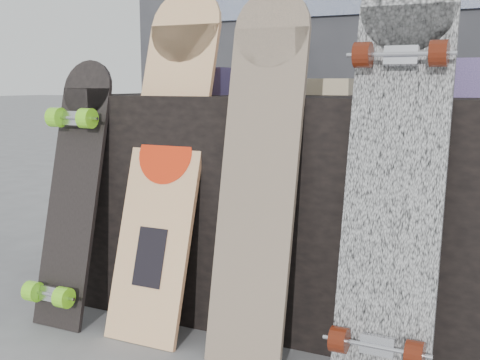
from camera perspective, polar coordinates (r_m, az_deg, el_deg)
The scene contains 9 objects.
vendor_table at distance 2.19m, azimuth 5.42°, elevation -2.57°, with size 1.60×0.60×0.80m, color black.
booth at distance 2.96m, azimuth 11.66°, elevation 14.01°, with size 2.40×0.22×2.20m.
merch_box_purple at distance 2.28m, azimuth -3.16°, elevation 9.33°, with size 0.18×0.12×0.10m, color navy.
merch_box_small at distance 2.05m, azimuth 20.53°, elevation 9.06°, with size 0.14×0.14×0.12m, color navy.
merch_box_flat at distance 2.28m, azimuth 7.91°, elevation 8.75°, with size 0.22×0.10×0.06m, color #D1B78C.
longboard_geisha at distance 2.06m, azimuth -6.90°, elevation 2.89°, with size 0.27×0.38×1.18m.
longboard_celtic at distance 1.82m, azimuth 1.90°, elevation 1.55°, with size 0.25×0.26×1.13m.
longboard_cascadia at distance 1.69m, azimuth 14.48°, elevation 1.20°, with size 0.27×0.31×1.19m.
skateboard_dark at distance 2.20m, azimuth -15.67°, elevation -0.79°, with size 0.21×0.31×0.93m.
Camera 1 is at (0.75, -1.50, 0.85)m, focal length 45.00 mm.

